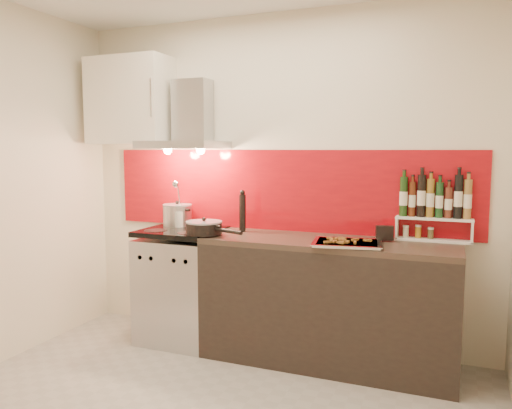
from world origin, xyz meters
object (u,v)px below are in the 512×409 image
at_px(stock_pot, 177,215).
at_px(range_stove, 183,286).
at_px(counter, 328,301).
at_px(saute_pan, 205,228).
at_px(pepper_mill, 242,211).
at_px(baking_tray, 347,243).

bearing_deg(stock_pot, range_stove, -50.07).
height_order(counter, saute_pan, saute_pan).
distance_m(stock_pot, pepper_mill, 0.61).
bearing_deg(stock_pot, baking_tray, -11.08).
relative_size(pepper_mill, baking_tray, 0.65).
height_order(stock_pot, baking_tray, stock_pot).
height_order(counter, stock_pot, stock_pot).
bearing_deg(baking_tray, saute_pan, -179.21).
height_order(stock_pot, pepper_mill, pepper_mill).
distance_m(counter, saute_pan, 1.06).
bearing_deg(pepper_mill, baking_tray, -16.37).
height_order(range_stove, stock_pot, stock_pot).
relative_size(range_stove, baking_tray, 1.79).
relative_size(stock_pot, baking_tray, 0.48).
xyz_separation_m(stock_pot, pepper_mill, (0.61, -0.03, 0.06)).
bearing_deg(range_stove, pepper_mill, 14.23).
xyz_separation_m(counter, stock_pot, (-1.33, 0.15, 0.55)).
bearing_deg(range_stove, baking_tray, -5.76).
bearing_deg(saute_pan, counter, 9.73).
bearing_deg(stock_pot, pepper_mill, -3.09).
distance_m(pepper_mill, baking_tray, 0.93).
bearing_deg(counter, stock_pot, 173.59).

